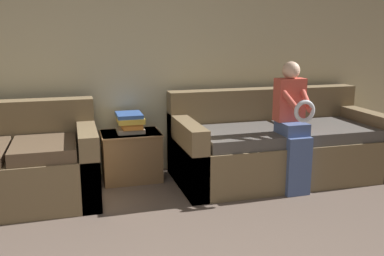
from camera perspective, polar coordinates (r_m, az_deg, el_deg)
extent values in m
cube|color=beige|center=(4.35, -12.46, 10.24)|extent=(7.91, 0.06, 2.55)
cube|color=brown|center=(4.39, 11.48, -3.80)|extent=(2.08, 0.96, 0.42)
cube|color=brown|center=(4.62, 9.58, 2.57)|extent=(2.08, 0.20, 0.44)
cube|color=brown|center=(4.02, -0.75, -3.46)|extent=(0.16, 0.96, 0.64)
cube|color=brown|center=(4.87, 21.65, -1.50)|extent=(0.16, 0.96, 0.64)
cube|color=#514C47|center=(4.05, 6.74, -1.13)|extent=(0.83, 0.72, 0.11)
cube|color=#514C47|center=(4.46, 17.26, -0.34)|extent=(0.83, 0.72, 0.11)
cube|color=brown|center=(3.96, -22.72, -6.29)|extent=(1.42, 0.87, 0.44)
cube|color=brown|center=(4.18, -22.70, 0.65)|extent=(1.42, 0.20, 0.40)
cube|color=brown|center=(3.90, -13.65, -4.38)|extent=(0.16, 0.87, 0.64)
cube|color=brown|center=(3.76, -19.11, -2.63)|extent=(0.52, 0.63, 0.11)
cube|color=#475B8E|center=(3.95, 13.92, -4.98)|extent=(0.22, 0.10, 0.53)
cube|color=#475B8E|center=(3.98, 13.18, 0.00)|extent=(0.22, 0.28, 0.11)
cube|color=#C64C3D|center=(4.00, 12.88, 3.70)|extent=(0.26, 0.14, 0.39)
sphere|color=#DBB293|center=(3.97, 13.07, 7.51)|extent=(0.16, 0.16, 0.16)
torus|color=silver|center=(3.78, 14.78, 2.18)|extent=(0.20, 0.04, 0.20)
cylinder|color=#C64C3D|center=(3.84, 12.79, 3.78)|extent=(0.11, 0.31, 0.22)
cylinder|color=#C64C3D|center=(3.92, 14.88, 3.85)|extent=(0.11, 0.31, 0.22)
cube|color=brown|center=(4.28, -8.10, -3.72)|extent=(0.56, 0.41, 0.48)
cube|color=brown|center=(4.22, -8.20, -0.70)|extent=(0.58, 0.43, 0.02)
cube|color=gray|center=(4.22, -8.21, -0.29)|extent=(0.26, 0.23, 0.04)
cube|color=orange|center=(4.20, -8.05, 0.38)|extent=(0.19, 0.24, 0.06)
cube|color=gold|center=(4.19, -8.23, 1.11)|extent=(0.25, 0.29, 0.05)
cube|color=#33569E|center=(4.19, -8.39, 1.72)|extent=(0.24, 0.31, 0.04)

